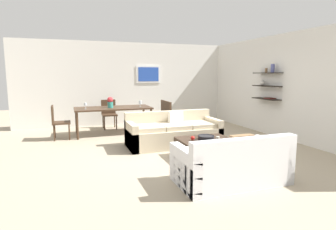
# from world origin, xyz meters

# --- Properties ---
(ground_plane) EXTENTS (18.00, 18.00, 0.00)m
(ground_plane) POSITION_xyz_m (0.00, 0.00, 0.00)
(ground_plane) COLOR tan
(back_wall_unit) EXTENTS (8.40, 0.09, 2.70)m
(back_wall_unit) POSITION_xyz_m (0.30, 3.53, 1.35)
(back_wall_unit) COLOR silver
(back_wall_unit) RESTS_ON ground
(right_wall_shelf_unit) EXTENTS (0.34, 8.20, 2.70)m
(right_wall_shelf_unit) POSITION_xyz_m (3.03, 0.60, 1.35)
(right_wall_shelf_unit) COLOR silver
(right_wall_shelf_unit) RESTS_ON ground
(sofa_beige) EXTENTS (2.16, 0.90, 0.78)m
(sofa_beige) POSITION_xyz_m (0.06, 0.34, 0.29)
(sofa_beige) COLOR beige
(sofa_beige) RESTS_ON ground
(loveseat_white) EXTENTS (1.69, 0.90, 0.78)m
(loveseat_white) POSITION_xyz_m (0.09, -2.13, 0.29)
(loveseat_white) COLOR white
(loveseat_white) RESTS_ON ground
(coffee_table) EXTENTS (1.05, 0.96, 0.38)m
(coffee_table) POSITION_xyz_m (0.32, -0.88, 0.19)
(coffee_table) COLOR #38281E
(coffee_table) RESTS_ON ground
(decorative_bowl) EXTENTS (0.33, 0.33, 0.09)m
(decorative_bowl) POSITION_xyz_m (0.30, -0.86, 0.43)
(decorative_bowl) COLOR black
(decorative_bowl) RESTS_ON coffee_table
(candle_jar) EXTENTS (0.07, 0.07, 0.06)m
(candle_jar) POSITION_xyz_m (0.53, -0.92, 0.41)
(candle_jar) COLOR silver
(candle_jar) RESTS_ON coffee_table
(apple_on_coffee_table) EXTENTS (0.08, 0.08, 0.08)m
(apple_on_coffee_table) POSITION_xyz_m (0.04, -0.81, 0.42)
(apple_on_coffee_table) COLOR red
(apple_on_coffee_table) RESTS_ON coffee_table
(dining_table) EXTENTS (2.09, 0.95, 0.75)m
(dining_table) POSITION_xyz_m (-1.08, 2.10, 0.69)
(dining_table) COLOR #422D1E
(dining_table) RESTS_ON ground
(dining_chair_left_near) EXTENTS (0.44, 0.44, 0.88)m
(dining_chair_left_near) POSITION_xyz_m (-2.53, 1.89, 0.50)
(dining_chair_left_near) COLOR #422D1E
(dining_chair_left_near) RESTS_ON ground
(dining_chair_right_far) EXTENTS (0.44, 0.44, 0.88)m
(dining_chair_right_far) POSITION_xyz_m (0.37, 2.31, 0.50)
(dining_chair_right_far) COLOR #422D1E
(dining_chair_right_far) RESTS_ON ground
(dining_chair_head) EXTENTS (0.44, 0.44, 0.88)m
(dining_chair_head) POSITION_xyz_m (-1.08, 2.98, 0.50)
(dining_chair_head) COLOR #422D1E
(dining_chair_head) RESTS_ON ground
(dining_chair_right_near) EXTENTS (0.44, 0.44, 0.88)m
(dining_chair_right_near) POSITION_xyz_m (0.37, 1.89, 0.50)
(dining_chair_right_near) COLOR #422D1E
(dining_chair_right_near) RESTS_ON ground
(wine_glass_head) EXTENTS (0.07, 0.07, 0.16)m
(wine_glass_head) POSITION_xyz_m (-1.08, 2.51, 0.86)
(wine_glass_head) COLOR silver
(wine_glass_head) RESTS_ON dining_table
(wine_glass_left_near) EXTENTS (0.08, 0.08, 0.17)m
(wine_glass_left_near) POSITION_xyz_m (-1.83, 1.98, 0.87)
(wine_glass_left_near) COLOR silver
(wine_glass_left_near) RESTS_ON dining_table
(wine_glass_right_near) EXTENTS (0.08, 0.08, 0.18)m
(wine_glass_right_near) POSITION_xyz_m (-0.33, 1.98, 0.88)
(wine_glass_right_near) COLOR silver
(wine_glass_right_near) RESTS_ON dining_table
(centerpiece_vase) EXTENTS (0.16, 0.16, 0.30)m
(centerpiece_vase) POSITION_xyz_m (-1.16, 2.05, 0.90)
(centerpiece_vase) COLOR teal
(centerpiece_vase) RESTS_ON dining_table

